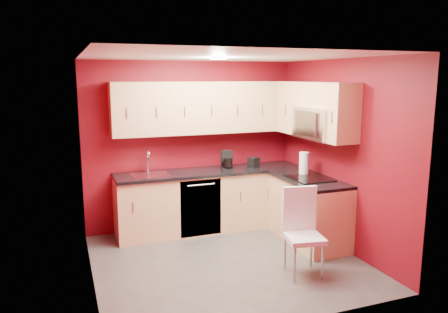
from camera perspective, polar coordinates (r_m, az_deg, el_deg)
floor at (r=5.59m, az=0.39°, el=-13.54°), size 3.20×3.20×0.00m
ceiling at (r=5.12m, az=0.43°, el=12.98°), size 3.20×3.20×0.00m
wall_back at (r=6.62m, az=-4.25°, el=1.49°), size 3.20×0.00×3.20m
wall_front at (r=3.89m, az=8.38°, el=-4.90°), size 3.20×0.00×3.20m
wall_left at (r=4.89m, az=-17.40°, el=-2.12°), size 0.00×3.00×3.00m
wall_right at (r=5.97m, az=14.90°, el=0.20°), size 0.00×3.00×3.00m
base_cabinets_back at (r=6.57m, az=-1.73°, el=-5.83°), size 2.80×0.60×0.87m
base_cabinets_right at (r=6.20m, az=10.93°, el=-7.02°), size 0.60×1.30×0.87m
countertop_back at (r=6.45m, az=-1.71°, el=-1.97°), size 2.80×0.63×0.04m
countertop_right at (r=6.06m, az=11.03°, el=-2.96°), size 0.63×1.27×0.04m
upper_cabinets_back at (r=6.45m, az=-2.16°, el=6.42°), size 2.80×0.35×0.75m
upper_cabinets_right at (r=6.16m, az=11.46°, el=6.63°), size 0.35×1.55×0.75m
microwave at (r=5.96m, az=12.36°, el=4.28°), size 0.42×0.76×0.42m
cooktop at (r=6.02m, az=11.17°, el=-2.81°), size 0.50×0.55×0.01m
sink at (r=6.23m, az=-9.63°, el=-2.05°), size 0.52×0.42×0.35m
dishwasher_front at (r=6.23m, az=-3.05°, el=-6.74°), size 0.60×0.02×0.82m
downlight at (r=5.40m, az=-0.74°, el=12.68°), size 0.20×0.20×0.01m
coffee_maker at (r=6.44m, az=0.43°, el=-0.52°), size 0.22×0.26×0.28m
napkin_holder at (r=6.67m, az=3.87°, el=-0.76°), size 0.18×0.18×0.15m
paper_towel at (r=6.24m, az=10.40°, el=-0.89°), size 0.23×0.23×0.31m
dining_chair at (r=5.16m, az=10.42°, el=-9.80°), size 0.48×0.49×1.01m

